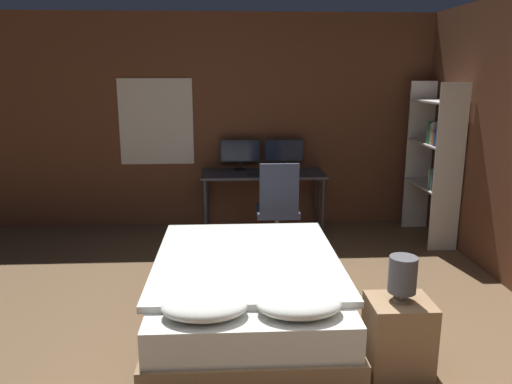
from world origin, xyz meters
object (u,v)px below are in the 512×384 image
bed (248,292)px  desk (263,180)px  monitor_right (284,152)px  nightstand (398,336)px  monitor_left (240,152)px  office_chair (278,215)px  bookshelf (437,154)px  bedside_lamp (403,275)px  computer_mouse (287,174)px  keyboard (264,175)px

bed → desk: 2.42m
desk → monitor_right: 0.47m
nightstand → monitor_left: size_ratio=1.02×
office_chair → bookshelf: bookshelf is taller
bedside_lamp → computer_mouse: bedside_lamp is taller
computer_mouse → keyboard: bearing=180.0°
monitor_left → monitor_right: 0.56m
monitor_right → office_chair: 1.07m
computer_mouse → bedside_lamp: bearing=-81.6°
computer_mouse → bookshelf: bearing=-8.5°
bed → bedside_lamp: bedside_lamp is taller
monitor_right → office_chair: monitor_right is taller
bed → office_chair: (0.40, 1.68, 0.15)m
computer_mouse → bed: bearing=-104.5°
bookshelf → bed: bearing=-140.0°
monitor_right → computer_mouse: (-0.00, -0.41, -0.21)m
monitor_right → keyboard: monitor_right is taller
bed → computer_mouse: (0.56, 2.16, 0.52)m
keyboard → bookshelf: (1.99, -0.26, 0.28)m
bed → desk: desk is taller
bed → computer_mouse: 2.29m
nightstand → office_chair: bearing=103.6°
monitor_right → keyboard: 0.54m
bookshelf → monitor_left: bearing=163.7°
computer_mouse → monitor_left: bearing=143.7°
bedside_lamp → computer_mouse: 2.92m
nightstand → bedside_lamp: (0.00, 0.00, 0.44)m
computer_mouse → nightstand: bearing=-81.6°
bedside_lamp → monitor_left: monitor_left is taller
bed → monitor_left: size_ratio=4.19×
monitor_right → bookshelf: size_ratio=0.27×
nightstand → monitor_left: (-0.98, 3.30, 0.73)m
monitor_left → office_chair: 1.13m
bedside_lamp → bed: bearing=143.6°
nightstand → monitor_right: monitor_right is taller
office_chair → computer_mouse: bearing=71.6°
nightstand → monitor_left: 3.52m
bedside_lamp → monitor_left: bearing=106.6°
computer_mouse → office_chair: (-0.16, -0.48, -0.37)m
office_chair → nightstand: bearing=-76.4°
monitor_left → office_chair: (0.40, -0.89, -0.58)m
nightstand → bedside_lamp: bedside_lamp is taller
nightstand → bedside_lamp: bearing=0.0°
desk → computer_mouse: size_ratio=21.85×
nightstand → bookshelf: size_ratio=0.27×
monitor_left → bookshelf: size_ratio=0.27×
bed → monitor_left: bearing=90.0°
bed → office_chair: bearing=76.6°
desk → bookshelf: 2.08m
keyboard → computer_mouse: (0.28, 0.00, 0.01)m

